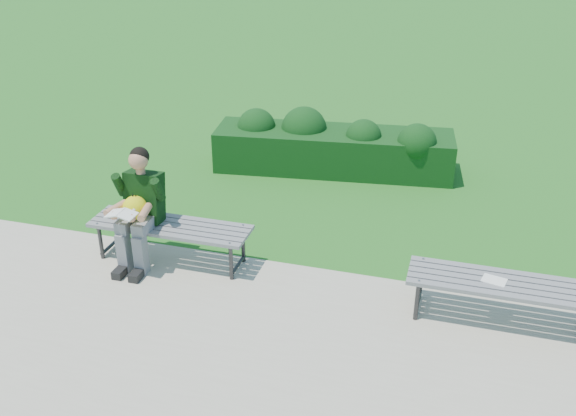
% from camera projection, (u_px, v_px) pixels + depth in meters
% --- Properties ---
extents(ground, '(80.00, 80.00, 0.00)m').
position_uv_depth(ground, '(304.00, 267.00, 7.14)').
color(ground, '#226620').
rests_on(ground, ground).
extents(walkway, '(30.00, 3.50, 0.02)m').
position_uv_depth(walkway, '(253.00, 368.00, 5.63)').
color(walkway, beige).
rests_on(walkway, ground).
extents(hedge, '(3.55, 1.29, 0.91)m').
position_uv_depth(hedge, '(331.00, 145.00, 9.46)').
color(hedge, '#154115').
rests_on(hedge, ground).
extents(bench_left, '(1.80, 0.50, 0.46)m').
position_uv_depth(bench_left, '(170.00, 229.00, 7.07)').
color(bench_left, gray).
rests_on(bench_left, walkway).
extents(bench_right, '(1.80, 0.50, 0.46)m').
position_uv_depth(bench_right, '(504.00, 287.00, 6.04)').
color(bench_right, gray).
rests_on(bench_right, walkway).
extents(seated_boy, '(0.56, 0.76, 1.31)m').
position_uv_depth(seated_boy, '(139.00, 205.00, 6.93)').
color(seated_boy, slate).
rests_on(seated_boy, walkway).
extents(paper_sheet, '(0.25, 0.21, 0.01)m').
position_uv_depth(paper_sheet, '(494.00, 280.00, 6.04)').
color(paper_sheet, white).
rests_on(paper_sheet, bench_right).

